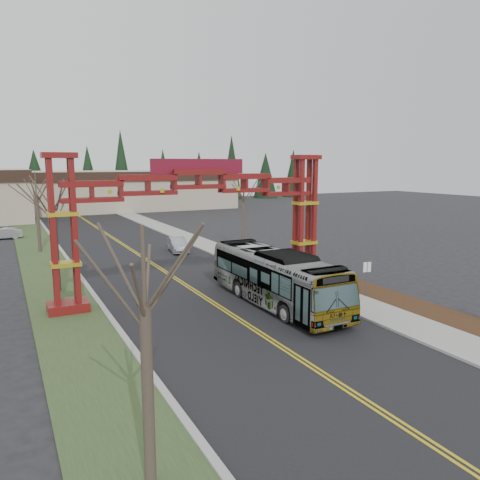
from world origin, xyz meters
TOP-DOWN VIEW (x-y plane):
  - ground at (0.00, 0.00)m, footprint 200.00×200.00m
  - road at (0.00, 25.00)m, footprint 12.00×110.00m
  - lane_line_left at (-0.12, 25.00)m, footprint 0.12×100.00m
  - lane_line_right at (0.12, 25.00)m, footprint 0.12×100.00m
  - curb_right at (6.15, 25.00)m, footprint 0.30×110.00m
  - sidewalk_right at (7.60, 25.00)m, footprint 2.60×110.00m
  - landscape_strip at (10.20, 10.00)m, footprint 2.60×50.00m
  - grass_median at (-8.00, 25.00)m, footprint 4.00×110.00m
  - curb_left at (-6.15, 25.00)m, footprint 0.30×110.00m
  - gateway_arch at (0.00, 18.00)m, footprint 18.20×1.60m
  - retail_building_east at (10.00, 79.95)m, footprint 38.00×20.30m
  - conifer_treeline at (0.25, 92.00)m, footprint 116.10×5.60m
  - transit_bus at (3.18, 14.00)m, footprint 2.77×11.82m
  - silver_sedan at (3.72, 32.66)m, footprint 2.03×4.34m
  - parked_car_far_a at (-11.00, 48.78)m, footprint 3.90×1.52m
  - bare_tree_median_near at (-8.00, 1.74)m, footprint 3.02×3.02m
  - bare_tree_median_mid at (-8.00, 22.89)m, footprint 3.39×3.39m
  - bare_tree_median_far at (-8.00, 38.46)m, footprint 3.17×3.17m
  - bare_tree_right_far at (10.00, 31.23)m, footprint 3.01×3.01m
  - street_sign at (8.99, 12.61)m, footprint 0.52×0.15m
  - barrel_south at (9.69, 17.99)m, footprint 0.55×0.55m
  - barrel_mid at (9.46, 20.03)m, footprint 0.50×0.50m
  - barrel_north at (9.22, 21.31)m, footprint 0.60×0.60m

SIDE VIEW (x-z plane):
  - ground at x=0.00m, z-range 0.00..0.00m
  - road at x=0.00m, z-range 0.00..0.02m
  - lane_line_left at x=-0.12m, z-range 0.02..0.03m
  - lane_line_right at x=0.12m, z-range 0.02..0.03m
  - grass_median at x=-8.00m, z-range 0.00..0.08m
  - landscape_strip at x=10.20m, z-range 0.00..0.12m
  - curb_right at x=6.15m, z-range 0.00..0.15m
  - curb_left at x=-6.15m, z-range 0.00..0.15m
  - sidewalk_right at x=7.60m, z-range 0.01..0.15m
  - barrel_mid at x=9.46m, z-range 0.00..0.92m
  - barrel_south at x=9.69m, z-range 0.00..1.02m
  - barrel_north at x=9.22m, z-range 0.00..1.11m
  - parked_car_far_a at x=-11.00m, z-range 0.00..1.26m
  - silver_sedan at x=3.72m, z-range 0.00..1.37m
  - street_sign at x=8.99m, z-range 0.50..2.78m
  - transit_bus at x=3.18m, z-range 0.00..3.29m
  - retail_building_east at x=10.00m, z-range 0.01..7.01m
  - bare_tree_median_near at x=-8.00m, z-range 1.41..8.27m
  - bare_tree_right_far at x=10.00m, z-range 1.59..8.82m
  - bare_tree_median_far at x=-8.00m, z-range 1.65..9.22m
  - bare_tree_median_mid at x=-8.00m, z-range 1.60..9.33m
  - gateway_arch at x=0.00m, z-range 1.53..10.43m
  - conifer_treeline at x=0.25m, z-range -0.01..12.99m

